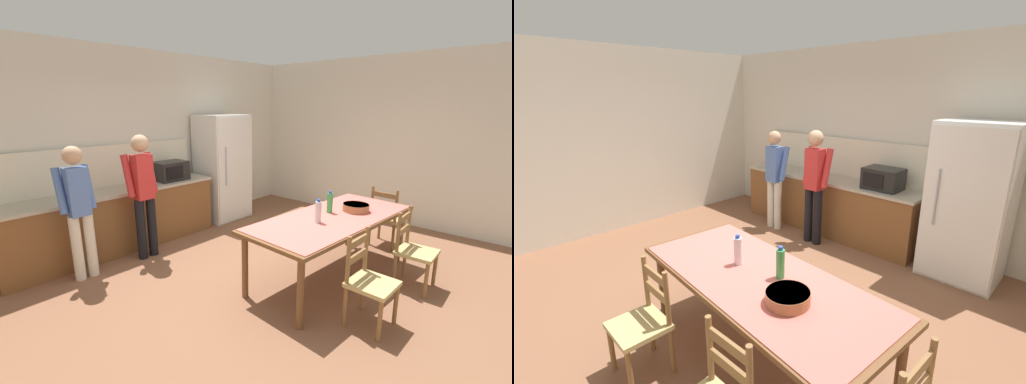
# 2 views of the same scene
# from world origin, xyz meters

# --- Properties ---
(ground_plane) EXTENTS (8.32, 8.32, 0.00)m
(ground_plane) POSITION_xyz_m (0.00, 0.00, 0.00)
(ground_plane) COLOR brown
(wall_back) EXTENTS (6.52, 0.12, 2.90)m
(wall_back) POSITION_xyz_m (0.00, 2.66, 1.45)
(wall_back) COLOR silver
(wall_back) RESTS_ON ground
(wall_right) EXTENTS (0.12, 5.20, 2.90)m
(wall_right) POSITION_xyz_m (3.26, 0.00, 1.45)
(wall_right) COLOR silver
(wall_right) RESTS_ON ground
(kitchen_counter) EXTENTS (3.05, 0.66, 0.89)m
(kitchen_counter) POSITION_xyz_m (-0.74, 2.23, 0.45)
(kitchen_counter) COLOR brown
(kitchen_counter) RESTS_ON ground
(counter_splashback) EXTENTS (3.01, 0.03, 0.60)m
(counter_splashback) POSITION_xyz_m (-0.74, 2.54, 1.19)
(counter_splashback) COLOR #EFE8CB
(counter_splashback) RESTS_ON kitchen_counter
(refrigerator) EXTENTS (0.85, 0.73, 1.90)m
(refrigerator) POSITION_xyz_m (1.31, 2.19, 0.95)
(refrigerator) COLOR white
(refrigerator) RESTS_ON ground
(microwave) EXTENTS (0.50, 0.39, 0.30)m
(microwave) POSITION_xyz_m (0.20, 2.21, 1.04)
(microwave) COLOR black
(microwave) RESTS_ON kitchen_counter
(dining_table) EXTENTS (2.35, 1.12, 0.78)m
(dining_table) POSITION_xyz_m (0.58, -0.51, 0.71)
(dining_table) COLOR brown
(dining_table) RESTS_ON ground
(bottle_near_centre) EXTENTS (0.07, 0.07, 0.27)m
(bottle_near_centre) POSITION_xyz_m (0.29, -0.49, 0.91)
(bottle_near_centre) COLOR silver
(bottle_near_centre) RESTS_ON dining_table
(bottle_off_centre) EXTENTS (0.07, 0.07, 0.27)m
(bottle_off_centre) POSITION_xyz_m (0.70, -0.40, 0.91)
(bottle_off_centre) COLOR green
(bottle_off_centre) RESTS_ON dining_table
(serving_bowl) EXTENTS (0.32, 0.32, 0.09)m
(serving_bowl) POSITION_xyz_m (0.97, -0.61, 0.83)
(serving_bowl) COLOR #9E6642
(serving_bowl) RESTS_ON dining_table
(chair_head_end) EXTENTS (0.42, 0.43, 0.91)m
(chair_head_end) POSITION_xyz_m (2.01, -0.61, 0.44)
(chair_head_end) COLOR olive
(chair_head_end) RESTS_ON ground
(chair_side_near_left) EXTENTS (0.43, 0.41, 0.91)m
(chair_side_near_left) POSITION_xyz_m (0.01, -1.25, 0.44)
(chair_side_near_left) COLOR olive
(chair_side_near_left) RESTS_ON ground
(chair_side_near_right) EXTENTS (0.43, 0.41, 0.91)m
(chair_side_near_right) POSITION_xyz_m (1.04, -1.32, 0.44)
(chair_side_near_right) COLOR olive
(chair_side_near_right) RESTS_ON ground
(person_at_sink) EXTENTS (0.41, 0.28, 1.62)m
(person_at_sink) POSITION_xyz_m (-1.42, 1.71, 0.91)
(person_at_sink) COLOR silver
(person_at_sink) RESTS_ON ground
(person_at_counter) EXTENTS (0.42, 0.29, 1.69)m
(person_at_counter) POSITION_xyz_m (-0.59, 1.69, 0.95)
(person_at_counter) COLOR black
(person_at_counter) RESTS_ON ground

